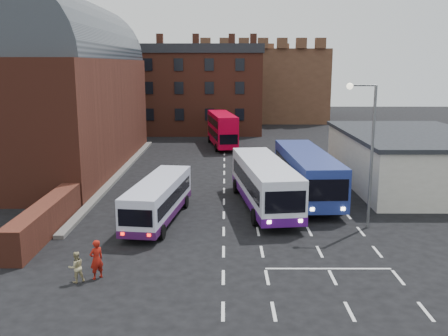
{
  "coord_description": "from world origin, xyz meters",
  "views": [
    {
      "loc": [
        0.08,
        -25.29,
        9.56
      ],
      "look_at": [
        0.0,
        10.0,
        2.2
      ],
      "focal_mm": 40.0,
      "sensor_mm": 36.0,
      "label": 1
    }
  ],
  "objects_px": {
    "bus_blue": "(307,171)",
    "bus_red_double": "(222,129)",
    "pedestrian_red": "(96,259)",
    "street_lamp": "(367,142)",
    "pedestrian_beige": "(76,267)",
    "bus_white_outbound": "(159,197)",
    "bus_white_inbound": "(264,181)"
  },
  "relations": [
    {
      "from": "bus_white_outbound",
      "to": "bus_white_inbound",
      "type": "xyz_separation_m",
      "value": [
        6.75,
        2.86,
        0.37
      ]
    },
    {
      "from": "bus_blue",
      "to": "bus_red_double",
      "type": "distance_m",
      "value": 23.6
    },
    {
      "from": "pedestrian_red",
      "to": "bus_white_outbound",
      "type": "bearing_deg",
      "value": -145.55
    },
    {
      "from": "bus_blue",
      "to": "bus_red_double",
      "type": "xyz_separation_m",
      "value": [
        -6.27,
        22.75,
        0.12
      ]
    },
    {
      "from": "bus_white_outbound",
      "to": "street_lamp",
      "type": "xyz_separation_m",
      "value": [
        12.34,
        -1.31,
        3.64
      ]
    },
    {
      "from": "street_lamp",
      "to": "pedestrian_beige",
      "type": "distance_m",
      "value": 17.3
    },
    {
      "from": "bus_red_double",
      "to": "pedestrian_red",
      "type": "distance_m",
      "value": 37.25
    },
    {
      "from": "bus_red_double",
      "to": "pedestrian_beige",
      "type": "bearing_deg",
      "value": 71.8
    },
    {
      "from": "bus_white_outbound",
      "to": "bus_white_inbound",
      "type": "bearing_deg",
      "value": 30.51
    },
    {
      "from": "bus_red_double",
      "to": "bus_blue",
      "type": "bearing_deg",
      "value": 96.8
    },
    {
      "from": "bus_red_double",
      "to": "street_lamp",
      "type": "height_order",
      "value": "street_lamp"
    },
    {
      "from": "street_lamp",
      "to": "bus_white_outbound",
      "type": "bearing_deg",
      "value": 173.96
    },
    {
      "from": "bus_blue",
      "to": "street_lamp",
      "type": "distance_m",
      "value": 7.84
    },
    {
      "from": "bus_white_outbound",
      "to": "bus_blue",
      "type": "relative_size",
      "value": 0.77
    },
    {
      "from": "street_lamp",
      "to": "pedestrian_beige",
      "type": "relative_size",
      "value": 5.99
    },
    {
      "from": "bus_red_double",
      "to": "street_lamp",
      "type": "distance_m",
      "value": 30.91
    },
    {
      "from": "bus_white_inbound",
      "to": "bus_red_double",
      "type": "bearing_deg",
      "value": -90.43
    },
    {
      "from": "pedestrian_red",
      "to": "pedestrian_beige",
      "type": "relative_size",
      "value": 1.29
    },
    {
      "from": "pedestrian_red",
      "to": "bus_blue",
      "type": "bearing_deg",
      "value": -174.17
    },
    {
      "from": "pedestrian_red",
      "to": "pedestrian_beige",
      "type": "bearing_deg",
      "value": -19.38
    },
    {
      "from": "bus_white_outbound",
      "to": "bus_blue",
      "type": "xyz_separation_m",
      "value": [
        10.04,
        5.48,
        0.47
      ]
    },
    {
      "from": "bus_white_outbound",
      "to": "pedestrian_red",
      "type": "height_order",
      "value": "bus_white_outbound"
    },
    {
      "from": "bus_white_inbound",
      "to": "pedestrian_red",
      "type": "relative_size",
      "value": 6.5
    },
    {
      "from": "bus_red_double",
      "to": "pedestrian_beige",
      "type": "relative_size",
      "value": 7.08
    },
    {
      "from": "bus_blue",
      "to": "pedestrian_red",
      "type": "bearing_deg",
      "value": 47.24
    },
    {
      "from": "street_lamp",
      "to": "pedestrian_beige",
      "type": "height_order",
      "value": "street_lamp"
    },
    {
      "from": "pedestrian_beige",
      "to": "bus_white_inbound",
      "type": "bearing_deg",
      "value": -160.31
    },
    {
      "from": "bus_white_outbound",
      "to": "pedestrian_beige",
      "type": "bearing_deg",
      "value": -98.09
    },
    {
      "from": "bus_blue",
      "to": "pedestrian_beige",
      "type": "distance_m",
      "value": 19.19
    },
    {
      "from": "bus_red_double",
      "to": "bus_white_inbound",
      "type": "bearing_deg",
      "value": 88.1
    },
    {
      "from": "bus_red_double",
      "to": "pedestrian_red",
      "type": "relative_size",
      "value": 5.51
    },
    {
      "from": "pedestrian_red",
      "to": "street_lamp",
      "type": "bearing_deg",
      "value": 163.08
    }
  ]
}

